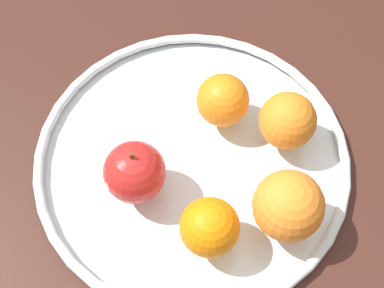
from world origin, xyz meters
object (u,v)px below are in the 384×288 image
at_px(apple, 135,172).
at_px(orange_front_left, 213,227).
at_px(orange_back_right, 223,100).
at_px(fruit_bowl, 192,160).
at_px(orange_center, 288,206).
at_px(orange_front_right, 288,121).

distance_m(apple, orange_front_left, 0.11).
bearing_deg(orange_back_right, apple, 123.80).
height_order(fruit_bowl, orange_front_left, orange_front_left).
xyz_separation_m(fruit_bowl, orange_center, (-0.10, -0.09, 0.05)).
relative_size(orange_front_right, orange_center, 0.87).
distance_m(orange_front_right, orange_back_right, 0.08).
bearing_deg(orange_back_right, fruit_bowl, 137.58).
bearing_deg(apple, fruit_bowl, -69.05).
xyz_separation_m(orange_back_right, orange_center, (-0.15, -0.04, 0.01)).
relative_size(apple, orange_front_right, 1.15).
xyz_separation_m(orange_front_right, orange_back_right, (0.04, 0.07, -0.00)).
bearing_deg(fruit_bowl, orange_back_right, -42.42).
height_order(apple, orange_front_right, apple).
distance_m(fruit_bowl, orange_back_right, 0.08).
distance_m(apple, orange_center, 0.17).
distance_m(orange_front_right, orange_front_left, 0.16).
height_order(orange_back_right, orange_front_left, same).
bearing_deg(orange_front_left, orange_center, -85.72).
xyz_separation_m(orange_front_right, orange_front_left, (-0.11, 0.11, -0.00)).
bearing_deg(orange_back_right, orange_front_left, 164.33).
height_order(apple, orange_back_right, apple).
height_order(orange_front_left, orange_center, orange_center).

